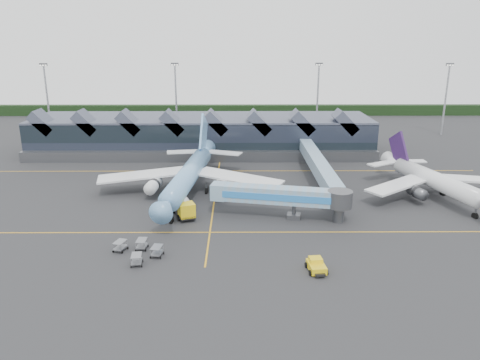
{
  "coord_description": "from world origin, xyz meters",
  "views": [
    {
      "loc": [
        4.45,
        -77.52,
        30.17
      ],
      "look_at": [
        4.93,
        4.45,
        5.0
      ],
      "focal_mm": 35.0,
      "sensor_mm": 36.0,
      "label": 1
    }
  ],
  "objects_px": {
    "jet_bridge": "(288,197)",
    "fuel_truck": "(181,202)",
    "pushback_tug": "(316,266)",
    "main_airliner": "(190,173)",
    "regional_jet": "(432,179)"
  },
  "relations": [
    {
      "from": "regional_jet",
      "to": "fuel_truck",
      "type": "distance_m",
      "value": 48.96
    },
    {
      "from": "regional_jet",
      "to": "jet_bridge",
      "type": "relative_size",
      "value": 1.33
    },
    {
      "from": "main_airliner",
      "to": "regional_jet",
      "type": "relative_size",
      "value": 1.36
    },
    {
      "from": "jet_bridge",
      "to": "pushback_tug",
      "type": "distance_m",
      "value": 19.5
    },
    {
      "from": "main_airliner",
      "to": "jet_bridge",
      "type": "xyz_separation_m",
      "value": [
        18.22,
        -14.03,
        -0.19
      ]
    },
    {
      "from": "jet_bridge",
      "to": "fuel_truck",
      "type": "xyz_separation_m",
      "value": [
        -18.81,
        2.65,
        -1.95
      ]
    },
    {
      "from": "main_airliner",
      "to": "regional_jet",
      "type": "bearing_deg",
      "value": 3.02
    },
    {
      "from": "pushback_tug",
      "to": "jet_bridge",
      "type": "bearing_deg",
      "value": 89.37
    },
    {
      "from": "regional_jet",
      "to": "pushback_tug",
      "type": "distance_m",
      "value": 41.26
    },
    {
      "from": "pushback_tug",
      "to": "main_airliner",
      "type": "bearing_deg",
      "value": 115.05
    },
    {
      "from": "regional_jet",
      "to": "jet_bridge",
      "type": "xyz_separation_m",
      "value": [
        -29.33,
        -11.47,
        0.39
      ]
    },
    {
      "from": "main_airliner",
      "to": "jet_bridge",
      "type": "bearing_deg",
      "value": -31.51
    },
    {
      "from": "jet_bridge",
      "to": "fuel_truck",
      "type": "bearing_deg",
      "value": -176.16
    },
    {
      "from": "fuel_truck",
      "to": "pushback_tug",
      "type": "distance_m",
      "value": 30.05
    },
    {
      "from": "jet_bridge",
      "to": "fuel_truck",
      "type": "distance_m",
      "value": 19.09
    }
  ]
}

